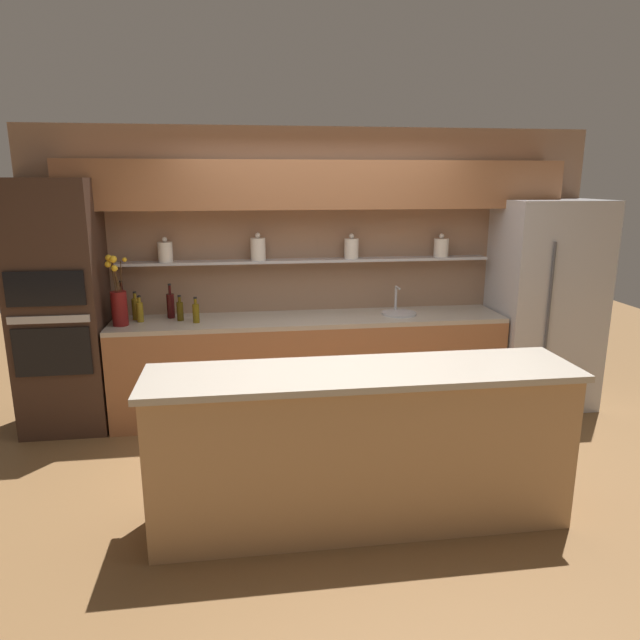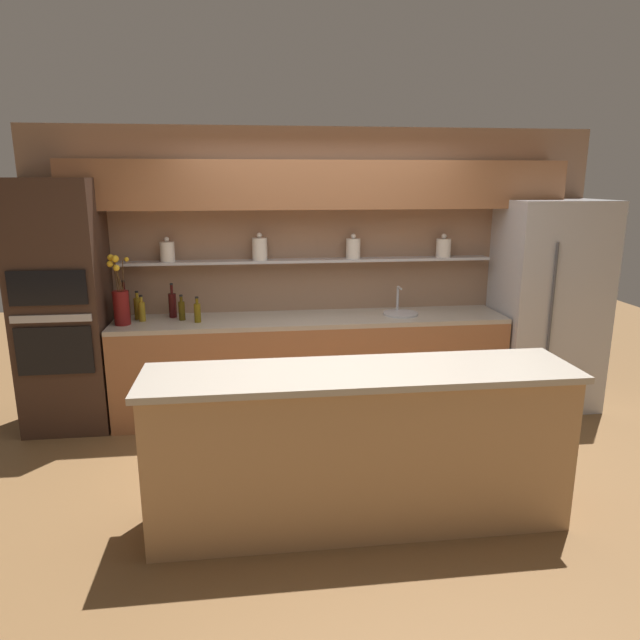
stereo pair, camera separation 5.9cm
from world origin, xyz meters
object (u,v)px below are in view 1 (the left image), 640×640
Objects in this scene: flower_vase at (119,302)px; bottle_wine_0 at (171,305)px; oven_tower at (60,308)px; bottle_oil_3 at (180,310)px; sink_fixture at (399,312)px; bottle_oil_5 at (196,312)px; refrigerator at (544,305)px; bottle_oil_4 at (140,311)px; bottle_oil_2 at (136,308)px; bottle_wine_1 at (123,304)px.

flower_vase is 1.96× the size of bottle_wine_0.
flower_vase is (0.49, -0.07, 0.05)m from oven_tower.
flower_vase is 2.67× the size of bottle_oil_3.
oven_tower is 6.71× the size of sink_fixture.
bottle_oil_5 is (1.13, -0.06, -0.06)m from oven_tower.
refrigerator reaches higher than sink_fixture.
oven_tower is 2.97m from sink_fixture.
bottle_oil_4 is (0.15, 0.11, -0.11)m from flower_vase.
bottle_oil_2 is (-2.38, 0.12, 0.08)m from sink_fixture.
bottle_oil_5 is (0.66, -0.24, -0.04)m from bottle_wine_1.
bottle_wine_0 is 1.37× the size of bottle_oil_5.
bottle_wine_0 is at bearing -3.50° from bottle_wine_1.
flower_vase is 0.47m from bottle_wine_0.
sink_fixture is at bearing 178.04° from refrigerator.
bottle_wine_0 reaches higher than bottle_oil_4.
bottle_oil_2 is (0.10, 0.20, -0.10)m from flower_vase.
sink_fixture reaches higher than bottle_oil_3.
bottle_oil_2 is at bearing 160.57° from bottle_oil_5.
oven_tower reaches higher than bottle_oil_5.
oven_tower is 0.91m from bottle_wine_0.
bottle_wine_0 is (0.89, 0.16, -0.04)m from oven_tower.
bottle_oil_4 is (-3.74, 0.08, 0.04)m from refrigerator.
oven_tower reaches higher than bottle_oil_3.
bottle_oil_3 is (0.99, 0.04, -0.06)m from oven_tower.
sink_fixture is 2.38m from bottle_oil_2.
bottle_oil_2 reaches higher than bottle_oil_4.
flower_vase is at bearing -85.60° from bottle_wine_1.
bottle_oil_2 is at bearing -174.69° from bottle_wine_0.
oven_tower is 0.99m from bottle_oil_3.
bottle_wine_1 is at bearing 164.15° from bottle_oil_3.
bottle_wine_0 is (0.40, 0.23, -0.09)m from flower_vase.
oven_tower reaches higher than refrigerator.
bottle_wine_0 is at bearing 137.46° from bottle_oil_5.
flower_vase is 1.77× the size of bottle_wine_1.
bottle_wine_1 is (-3.91, 0.22, 0.07)m from refrigerator.
bottle_wine_1 reaches higher than bottle_oil_2.
oven_tower reaches higher than bottle_wine_0.
bottle_oil_4 is 0.50m from bottle_oil_5.
bottle_oil_4 is at bearing 179.18° from bottle_oil_3.
bottle_oil_3 is (-1.98, 0.03, 0.07)m from sink_fixture.
flower_vase is 1.91× the size of sink_fixture.
oven_tower is 3.52× the size of flower_vase.
bottle_wine_1 is at bearing 21.36° from oven_tower.
bottle_wine_1 is 0.13m from bottle_oil_2.
flower_vase reaches higher than bottle_oil_4.
flower_vase is at bearing -179.54° from refrigerator.
oven_tower is 0.51m from bottle_wine_1.
refrigerator is 0.91× the size of oven_tower.
bottle_wine_1 reaches higher than bottle_oil_4.
flower_vase is 0.65m from bottle_oil_5.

